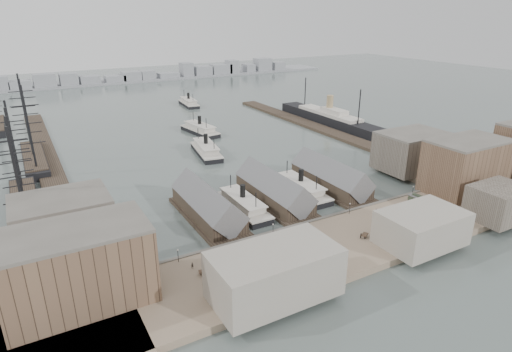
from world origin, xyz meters
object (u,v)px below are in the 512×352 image
ferry_docked_west (243,204)px  horse_cart_right (371,235)px  ocean_steamer (329,118)px  horse_cart_left (210,269)px  horse_cart_center (281,246)px  tram (422,203)px

ferry_docked_west → horse_cart_right: bearing=-59.6°
ocean_steamer → horse_cart_right: ocean_steamer is taller
ferry_docked_west → horse_cart_left: size_ratio=5.91×
horse_cart_center → horse_cart_right: 28.00m
horse_cart_center → ocean_steamer: bearing=-43.3°
ferry_docked_west → tram: (52.73, -32.14, 1.45)m
ocean_steamer → tram: ocean_steamer is taller
horse_cart_left → horse_cart_right: horse_cart_left is taller
horse_cart_right → horse_cart_left: bearing=53.9°
ferry_docked_west → tram: size_ratio=2.76×
ocean_steamer → horse_cart_center: ocean_steamer is taller
horse_cart_left → ferry_docked_west: bearing=-23.7°
ocean_steamer → horse_cart_left: ocean_steamer is taller
horse_cart_left → ocean_steamer: bearing=-32.5°
ferry_docked_west → horse_cart_right: ferry_docked_west is taller
ocean_steamer → horse_cart_left: (-131.51, -115.86, -0.94)m
tram → horse_cart_right: tram is taller
ocean_steamer → horse_cart_center: 158.59m
ferry_docked_west → horse_cart_left: ferry_docked_west is taller
ocean_steamer → horse_cart_center: (-109.08, -115.12, -1.02)m
tram → ferry_docked_west: bearing=143.3°
ferry_docked_west → ocean_steamer: ocean_steamer is taller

